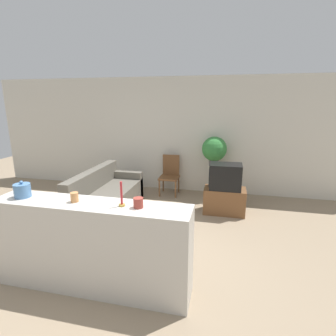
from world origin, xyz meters
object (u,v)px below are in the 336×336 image
object	(u,v)px
couch	(106,197)
wooden_chair	(170,173)
television	(225,176)
potted_plant	(214,149)
decorative_bowl	(22,190)

from	to	relation	value
couch	wooden_chair	bearing A→B (deg)	51.77
television	wooden_chair	distance (m)	1.57
wooden_chair	television	bearing A→B (deg)	-34.48
wooden_chair	potted_plant	distance (m)	1.17
wooden_chair	potted_plant	bearing A→B (deg)	1.69
couch	television	bearing A→B (deg)	10.41
television	potted_plant	distance (m)	1.01
television	decorative_bowl	bearing A→B (deg)	-132.15
potted_plant	couch	bearing A→B (deg)	-146.78
couch	wooden_chair	world-z (taller)	wooden_chair
television	potted_plant	size ratio (longest dim) A/B	0.90
couch	television	size ratio (longest dim) A/B	3.19
television	wooden_chair	world-z (taller)	television
couch	decorative_bowl	size ratio (longest dim) A/B	9.68
couch	potted_plant	xyz separation A→B (m)	(2.03, 1.33, 0.81)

